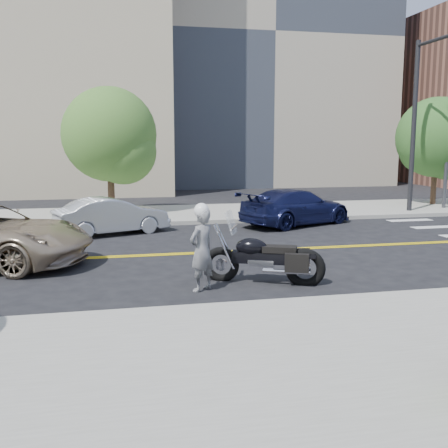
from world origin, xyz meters
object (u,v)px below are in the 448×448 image
parked_car_silver (112,216)px  parked_car_blue (296,207)px  motorcycle (264,247)px  motorcyclist (202,247)px

parked_car_silver → parked_car_blue: 6.72m
parked_car_blue → motorcycle: bearing=130.5°
motorcycle → parked_car_blue: bearing=88.4°
parked_car_silver → parked_car_blue: (6.70, 0.61, 0.05)m
motorcycle → parked_car_blue: (3.44, 7.52, -0.12)m
parked_car_blue → parked_car_silver: bearing=70.3°
motorcyclist → motorcycle: size_ratio=0.71×
parked_car_silver → parked_car_blue: parked_car_blue is taller
motorcycle → parked_car_blue: 8.27m
motorcycle → parked_car_silver: motorcycle is taller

